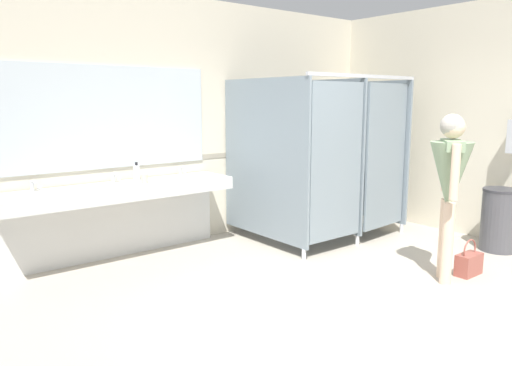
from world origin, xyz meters
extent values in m
cube|color=#B2A899|center=(0.00, 0.00, -0.05)|extent=(6.10, 6.65, 0.10)
cube|color=beige|center=(0.00, 3.08, 1.49)|extent=(6.10, 0.12, 2.98)
cube|color=#9E937F|center=(0.00, 3.02, 1.05)|extent=(6.10, 0.01, 0.06)
cube|color=silver|center=(-1.26, 2.71, 0.79)|extent=(2.54, 0.59, 0.14)
cube|color=silver|center=(-1.26, 2.96, 0.36)|extent=(2.54, 0.08, 0.72)
cube|color=#ADADA8|center=(-2.10, 2.68, 0.81)|extent=(0.42, 0.32, 0.11)
cylinder|color=silver|center=(-2.10, 2.91, 0.92)|extent=(0.04, 0.04, 0.11)
cylinder|color=silver|center=(-2.10, 2.86, 0.96)|extent=(0.03, 0.11, 0.03)
sphere|color=silver|center=(-2.03, 2.92, 0.89)|extent=(0.04, 0.04, 0.04)
cube|color=#ADADA8|center=(-1.26, 2.68, 0.81)|extent=(0.42, 0.32, 0.11)
cylinder|color=silver|center=(-1.26, 2.91, 0.92)|extent=(0.04, 0.04, 0.11)
cylinder|color=silver|center=(-1.26, 2.86, 0.96)|extent=(0.03, 0.11, 0.03)
sphere|color=silver|center=(-1.19, 2.92, 0.89)|extent=(0.04, 0.04, 0.04)
cube|color=#ADADA8|center=(-0.41, 2.68, 0.81)|extent=(0.42, 0.32, 0.11)
cylinder|color=silver|center=(-0.41, 2.91, 0.92)|extent=(0.04, 0.04, 0.11)
cylinder|color=silver|center=(-0.41, 2.86, 0.96)|extent=(0.03, 0.11, 0.03)
sphere|color=silver|center=(-0.34, 2.92, 0.89)|extent=(0.04, 0.04, 0.04)
cube|color=silver|center=(-1.26, 3.01, 1.57)|extent=(2.44, 0.02, 1.12)
cube|color=gray|center=(0.35, 2.24, 1.07)|extent=(0.03, 1.54, 1.90)
cylinder|color=silver|center=(0.35, 1.53, 0.06)|extent=(0.05, 0.05, 0.12)
cube|color=gray|center=(1.26, 2.24, 1.07)|extent=(0.03, 1.54, 1.90)
cylinder|color=silver|center=(1.26, 1.53, 0.06)|extent=(0.05, 0.05, 0.12)
cube|color=gray|center=(2.17, 2.24, 1.07)|extent=(0.03, 1.54, 1.90)
cylinder|color=silver|center=(2.17, 1.53, 0.06)|extent=(0.05, 0.05, 0.12)
cube|color=gray|center=(0.80, 1.50, 1.07)|extent=(0.83, 0.03, 1.80)
cube|color=gray|center=(1.71, 1.50, 1.07)|extent=(0.83, 0.10, 1.80)
cube|color=#B7BABF|center=(1.26, 1.50, 2.04)|extent=(1.88, 0.04, 0.04)
cylinder|color=#47474C|center=(2.39, 0.34, 0.35)|extent=(0.42, 0.42, 0.71)
cylinder|color=#333338|center=(2.39, 0.34, 0.72)|extent=(0.42, 0.42, 0.03)
cylinder|color=beige|center=(1.05, 0.26, 0.40)|extent=(0.11, 0.11, 0.80)
cylinder|color=beige|center=(0.91, 0.15, 0.40)|extent=(0.11, 0.11, 0.80)
cone|color=gray|center=(0.98, 0.20, 1.03)|extent=(0.56, 0.56, 0.69)
cube|color=gray|center=(0.98, 0.20, 1.34)|extent=(0.44, 0.40, 0.10)
cylinder|color=beige|center=(1.17, 0.36, 1.12)|extent=(0.08, 0.08, 0.51)
cylinder|color=beige|center=(0.78, 0.05, 1.12)|extent=(0.08, 0.08, 0.51)
sphere|color=beige|center=(0.98, 0.20, 1.51)|extent=(0.22, 0.22, 0.22)
sphere|color=#A59E93|center=(0.97, 0.21, 1.53)|extent=(0.22, 0.22, 0.22)
cube|color=#934C42|center=(1.32, 0.13, 0.11)|extent=(0.31, 0.15, 0.22)
torus|color=#934C42|center=(1.32, 0.13, 0.26)|extent=(0.23, 0.02, 0.23)
cylinder|color=white|center=(-0.99, 2.89, 0.95)|extent=(0.07, 0.07, 0.17)
cylinder|color=black|center=(-0.99, 2.89, 1.05)|extent=(0.03, 0.03, 0.04)
cylinder|color=beige|center=(-1.01, 2.65, 0.91)|extent=(0.07, 0.07, 0.10)
camera|label=1|loc=(-3.37, -2.27, 1.76)|focal=34.55mm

